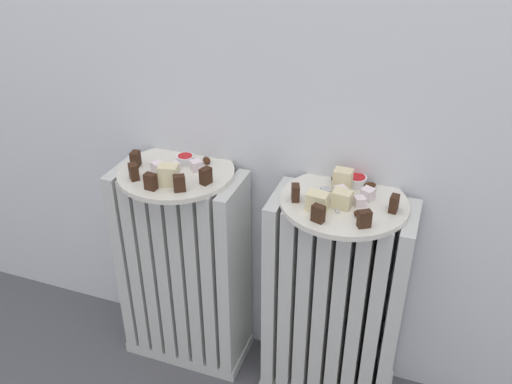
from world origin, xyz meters
TOP-DOWN VIEW (x-y plane):
  - radiator_left at (-0.20, 0.28)m, footprint 0.32×0.16m
  - radiator_right at (0.20, 0.28)m, footprint 0.32×0.16m
  - plate_left at (-0.20, 0.28)m, footprint 0.27×0.27m
  - plate_right at (0.20, 0.28)m, footprint 0.27×0.27m
  - dark_cake_slice_left_0 at (-0.30, 0.27)m, footprint 0.02×0.03m
  - dark_cake_slice_left_1 at (-0.27, 0.21)m, footprint 0.03×0.03m
  - dark_cake_slice_left_2 at (-0.21, 0.18)m, footprint 0.03×0.02m
  - dark_cake_slice_left_3 at (-0.15, 0.20)m, footprint 0.03×0.03m
  - dark_cake_slice_left_4 at (-0.11, 0.25)m, footprint 0.03×0.03m
  - marble_cake_slice_left_0 at (-0.18, 0.21)m, footprint 0.05×0.04m
  - turkish_delight_left_0 at (-0.20, 0.28)m, footprint 0.03×0.03m
  - turkish_delight_left_1 at (-0.15, 0.30)m, footprint 0.03×0.03m
  - turkish_delight_left_2 at (-0.23, 0.26)m, footprint 0.03×0.03m
  - medjool_date_left_0 at (-0.19, 0.25)m, footprint 0.03×0.03m
  - medjool_date_left_1 at (-0.15, 0.34)m, footprint 0.03×0.03m
  - medjool_date_left_2 at (-0.24, 0.28)m, footprint 0.03×0.03m
  - jam_bowl_left at (-0.19, 0.32)m, footprint 0.04×0.04m
  - dark_cake_slice_right_0 at (0.10, 0.24)m, footprint 0.02×0.03m
  - dark_cake_slice_right_1 at (0.17, 0.18)m, footprint 0.03×0.02m
  - dark_cake_slice_right_2 at (0.26, 0.19)m, footprint 0.03×0.03m
  - dark_cake_slice_right_3 at (0.30, 0.27)m, footprint 0.02×0.03m
  - marble_cake_slice_right_0 at (0.18, 0.32)m, footprint 0.04×0.03m
  - marble_cake_slice_right_1 at (0.20, 0.25)m, footprint 0.04×0.03m
  - marble_cake_slice_right_2 at (0.15, 0.22)m, footprint 0.05×0.04m
  - turkish_delight_right_0 at (0.23, 0.27)m, footprint 0.03×0.03m
  - turkish_delight_right_1 at (0.19, 0.29)m, footprint 0.03×0.03m
  - turkish_delight_right_2 at (0.24, 0.30)m, footprint 0.03×0.03m
  - turkish_delight_right_3 at (0.15, 0.26)m, footprint 0.03×0.03m
  - medjool_date_right_0 at (0.24, 0.23)m, footprint 0.03×0.03m
  - medjool_date_right_1 at (0.17, 0.35)m, footprint 0.03×0.02m
  - medjool_date_right_2 at (0.24, 0.35)m, footprint 0.03×0.03m
  - jam_bowl_right at (0.21, 0.35)m, footprint 0.04×0.04m
  - fork at (0.17, 0.28)m, footprint 0.06×0.10m

SIDE VIEW (x-z plane):
  - radiator_left at x=-0.20m, z-range 0.00..0.56m
  - radiator_right at x=0.20m, z-range 0.00..0.56m
  - plate_left at x=-0.20m, z-range 0.56..0.57m
  - plate_right at x=0.20m, z-range 0.56..0.57m
  - fork at x=0.17m, z-range 0.57..0.57m
  - medjool_date_right_0 at x=0.24m, z-range 0.57..0.59m
  - medjool_date_left_1 at x=-0.15m, z-range 0.57..0.59m
  - medjool_date_right_2 at x=0.24m, z-range 0.57..0.59m
  - medjool_date_left_0 at x=-0.19m, z-range 0.57..0.59m
  - medjool_date_right_1 at x=0.17m, z-range 0.57..0.59m
  - medjool_date_left_2 at x=-0.24m, z-range 0.57..0.59m
  - turkish_delight_right_3 at x=0.15m, z-range 0.57..0.59m
  - turkish_delight_left_0 at x=-0.20m, z-range 0.57..0.59m
  - turkish_delight_right_0 at x=0.23m, z-range 0.57..0.59m
  - jam_bowl_left at x=-0.19m, z-range 0.57..0.59m
  - jam_bowl_right at x=0.21m, z-range 0.57..0.59m
  - turkish_delight_left_1 at x=-0.15m, z-range 0.57..0.60m
  - turkish_delight_right_1 at x=0.19m, z-range 0.57..0.60m
  - turkish_delight_right_2 at x=0.24m, z-range 0.57..0.60m
  - turkish_delight_left_2 at x=-0.23m, z-range 0.57..0.60m
  - dark_cake_slice_right_0 at x=0.10m, z-range 0.57..0.61m
  - dark_cake_slice_right_1 at x=0.17m, z-range 0.57..0.61m
  - dark_cake_slice_right_2 at x=0.26m, z-range 0.57..0.61m
  - dark_cake_slice_right_3 at x=0.30m, z-range 0.57..0.61m
  - marble_cake_slice_right_1 at x=0.20m, z-range 0.57..0.61m
  - dark_cake_slice_left_0 at x=-0.30m, z-range 0.57..0.61m
  - dark_cake_slice_left_1 at x=-0.27m, z-range 0.57..0.61m
  - dark_cake_slice_left_2 at x=-0.21m, z-range 0.57..0.61m
  - dark_cake_slice_left_3 at x=-0.15m, z-range 0.57..0.61m
  - dark_cake_slice_left_4 at x=-0.11m, z-range 0.57..0.61m
  - marble_cake_slice_right_2 at x=0.15m, z-range 0.57..0.61m
  - marble_cake_slice_left_0 at x=-0.18m, z-range 0.57..0.62m
  - marble_cake_slice_right_0 at x=0.18m, z-range 0.57..0.62m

